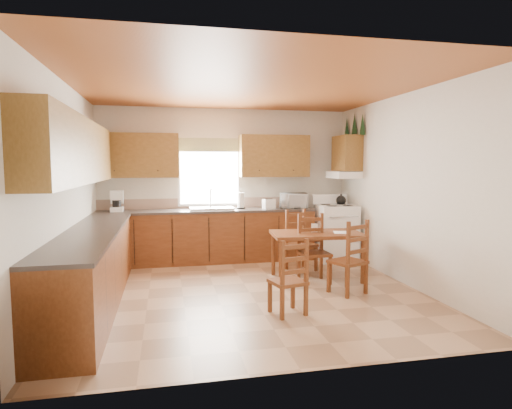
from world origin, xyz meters
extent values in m
plane|color=#A5805E|center=(0.00, 0.00, 0.00)|extent=(4.50, 4.50, 0.00)
plane|color=#974E22|center=(0.00, 0.00, 2.70)|extent=(4.50, 4.50, 0.00)
plane|color=silver|center=(-2.25, 0.00, 1.35)|extent=(4.50, 4.50, 0.00)
plane|color=silver|center=(2.25, 0.00, 1.35)|extent=(4.50, 4.50, 0.00)
plane|color=silver|center=(0.00, 2.25, 1.35)|extent=(4.50, 4.50, 0.00)
plane|color=silver|center=(0.00, -2.25, 1.35)|extent=(4.50, 4.50, 0.00)
cube|color=brown|center=(-0.38, 1.95, 0.44)|extent=(3.75, 0.60, 0.88)
cube|color=brown|center=(-1.95, -0.15, 0.44)|extent=(0.60, 3.60, 0.88)
cube|color=#3C332F|center=(-0.38, 1.95, 0.90)|extent=(3.75, 0.63, 0.04)
cube|color=#3C332F|center=(-1.95, -0.15, 0.90)|extent=(0.63, 3.60, 0.04)
cube|color=gray|center=(-0.38, 2.24, 1.01)|extent=(3.75, 0.01, 0.18)
cube|color=brown|center=(-1.55, 2.08, 1.85)|extent=(1.41, 0.33, 0.75)
cube|color=brown|center=(0.86, 2.08, 1.85)|extent=(1.25, 0.33, 0.75)
cube|color=brown|center=(-2.08, -0.15, 1.85)|extent=(0.33, 3.60, 0.75)
cube|color=brown|center=(2.08, 1.65, 1.90)|extent=(0.33, 0.62, 0.62)
cube|color=white|center=(2.03, 1.65, 1.52)|extent=(0.44, 0.62, 0.12)
cube|color=white|center=(-0.30, 2.22, 1.55)|extent=(1.13, 0.02, 1.18)
cube|color=white|center=(-0.30, 2.21, 1.55)|extent=(1.05, 0.01, 1.10)
cube|color=#536D34|center=(-0.30, 2.19, 2.05)|extent=(1.19, 0.01, 0.24)
cube|color=silver|center=(-0.30, 1.95, 0.94)|extent=(0.75, 0.45, 0.04)
cone|color=#183D21|center=(2.21, 1.33, 2.38)|extent=(0.22, 0.22, 0.36)
cone|color=#183D21|center=(2.21, 1.65, 2.42)|extent=(0.22, 0.22, 0.36)
cone|color=#183D21|center=(2.21, 1.97, 2.38)|extent=(0.22, 0.22, 0.36)
cube|color=white|center=(1.88, 1.60, 0.48)|extent=(0.70, 0.72, 0.97)
cube|color=white|center=(-1.88, 1.95, 1.07)|extent=(0.21, 0.24, 0.30)
cylinder|color=white|center=(0.23, 1.99, 1.06)|extent=(0.15, 0.15, 0.29)
cube|color=white|center=(0.72, 1.89, 1.00)|extent=(0.24, 0.18, 0.17)
imported|color=white|center=(1.19, 1.92, 1.05)|extent=(0.49, 0.39, 0.27)
cube|color=brown|center=(1.10, 0.45, 0.35)|extent=(1.37, 0.86, 0.70)
cube|color=brown|center=(0.27, -0.89, 0.44)|extent=(0.44, 0.43, 0.87)
cube|color=brown|center=(1.26, -0.29, 0.49)|extent=(0.53, 0.52, 0.98)
cube|color=brown|center=(1.05, 1.01, 0.48)|extent=(0.51, 0.50, 0.97)
cube|color=brown|center=(1.01, 0.29, 0.49)|extent=(0.42, 0.40, 0.98)
cube|color=white|center=(1.45, 0.38, 0.70)|extent=(0.28, 0.32, 0.00)
cube|color=white|center=(1.08, 0.50, 0.77)|extent=(0.10, 0.05, 0.13)
camera|label=1|loc=(-1.06, -5.47, 1.70)|focal=30.00mm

